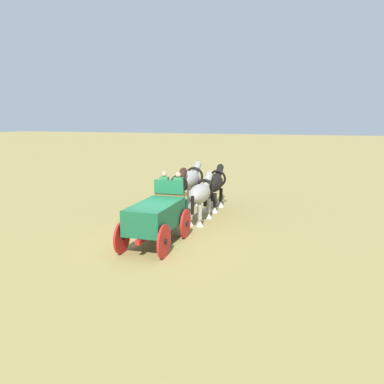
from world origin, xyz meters
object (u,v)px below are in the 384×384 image
(show_wagon, at_px, (157,215))
(draft_horse_rear_off, at_px, (201,194))
(draft_horse_lead_near, at_px, (190,181))
(draft_horse_rear_near, at_px, (174,190))
(draft_horse_lead_off, at_px, (214,184))

(show_wagon, xyz_separation_m, draft_horse_rear_off, (3.68, -0.44, 0.16))
(show_wagon, relative_size, draft_horse_lead_near, 1.90)
(draft_horse_rear_near, bearing_deg, draft_horse_lead_near, 3.23)
(show_wagon, xyz_separation_m, draft_horse_rear_near, (3.60, 0.85, 0.28))
(show_wagon, xyz_separation_m, draft_horse_lead_near, (6.18, 1.00, 0.32))
(draft_horse_rear_near, height_order, draft_horse_lead_off, draft_horse_rear_near)
(draft_horse_lead_near, bearing_deg, draft_horse_rear_off, -149.99)
(draft_horse_rear_off, relative_size, draft_horse_lead_off, 1.07)
(draft_horse_rear_off, bearing_deg, draft_horse_rear_near, 93.53)
(draft_horse_lead_off, bearing_deg, show_wagon, 177.27)
(show_wagon, distance_m, draft_horse_lead_near, 6.27)
(draft_horse_lead_near, relative_size, draft_horse_lead_off, 1.03)
(show_wagon, height_order, draft_horse_rear_near, show_wagon)
(draft_horse_rear_off, distance_m, draft_horse_lead_off, 2.59)
(draft_horse_lead_off, bearing_deg, draft_horse_rear_off, -176.77)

